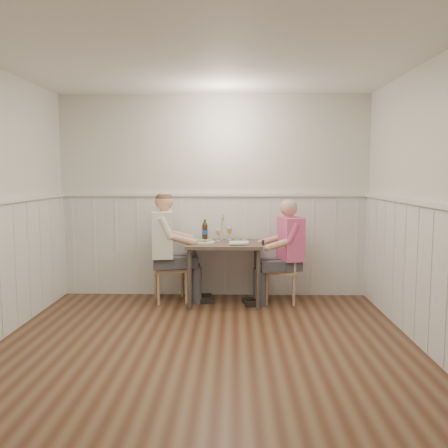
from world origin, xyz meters
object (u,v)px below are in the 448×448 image
(dining_table, at_px, (224,251))
(grass_vase, at_px, (221,228))
(man_in_pink, at_px, (287,259))
(beer_bottle, at_px, (205,231))
(chair_left, at_px, (166,265))
(chair_right, at_px, (285,267))
(diner_cream, at_px, (166,256))

(dining_table, xyz_separation_m, grass_vase, (-0.04, 0.24, 0.26))
(man_in_pink, bearing_deg, grass_vase, 163.42)
(beer_bottle, bearing_deg, chair_left, -157.49)
(dining_table, bearing_deg, man_in_pink, -0.21)
(dining_table, relative_size, man_in_pink, 0.69)
(dining_table, relative_size, chair_right, 1.11)
(dining_table, distance_m, grass_vase, 0.35)
(grass_vase, bearing_deg, man_in_pink, -16.58)
(chair_left, bearing_deg, diner_cream, -84.31)
(dining_table, bearing_deg, chair_right, 2.74)
(chair_left, distance_m, grass_vase, 0.84)
(dining_table, xyz_separation_m, beer_bottle, (-0.25, 0.24, 0.22))
(man_in_pink, distance_m, beer_bottle, 1.10)
(diner_cream, bearing_deg, grass_vase, 21.79)
(chair_right, bearing_deg, diner_cream, -177.45)
(man_in_pink, bearing_deg, beer_bottle, 166.79)
(chair_right, xyz_separation_m, grass_vase, (-0.79, 0.20, 0.46))
(chair_right, distance_m, grass_vase, 0.94)
(diner_cream, bearing_deg, dining_table, 2.37)
(beer_bottle, distance_m, grass_vase, 0.21)
(grass_vase, bearing_deg, diner_cream, -158.21)
(chair_left, height_order, beer_bottle, beer_bottle)
(chair_left, bearing_deg, man_in_pink, -1.73)
(diner_cream, bearing_deg, man_in_pink, 1.04)
(dining_table, distance_m, man_in_pink, 0.78)
(man_in_pink, xyz_separation_m, beer_bottle, (-1.02, 0.24, 0.32))
(chair_left, distance_m, beer_bottle, 0.65)
(beer_bottle, bearing_deg, man_in_pink, -13.21)
(chair_right, relative_size, diner_cream, 0.58)
(man_in_pink, xyz_separation_m, diner_cream, (-1.49, -0.03, 0.04))
(diner_cream, height_order, grass_vase, diner_cream)
(dining_table, xyz_separation_m, diner_cream, (-0.72, -0.03, -0.06))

